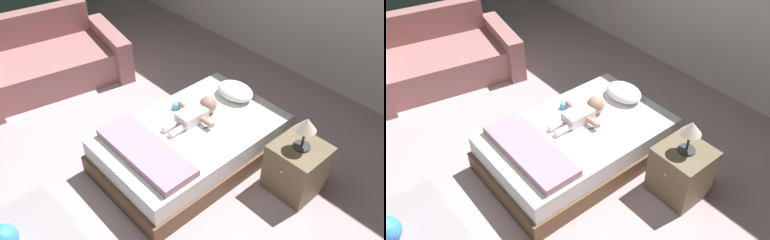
% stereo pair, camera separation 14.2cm
% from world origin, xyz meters
% --- Properties ---
extents(ground_plane, '(8.00, 8.00, 0.00)m').
position_xyz_m(ground_plane, '(0.00, 0.00, 0.00)').
color(ground_plane, '#B2969B').
extents(bed, '(1.15, 1.86, 0.40)m').
position_xyz_m(bed, '(0.28, 0.79, 0.20)').
color(bed, brown).
rests_on(bed, ground_plane).
extents(pillow, '(0.42, 0.31, 0.14)m').
position_xyz_m(pillow, '(0.19, 1.48, 0.48)').
color(pillow, white).
rests_on(pillow, bed).
extents(baby, '(0.49, 0.63, 0.18)m').
position_xyz_m(baby, '(0.19, 0.93, 0.47)').
color(baby, silver).
rests_on(baby, bed).
extents(toothbrush, '(0.05, 0.13, 0.02)m').
position_xyz_m(toothbrush, '(0.38, 0.93, 0.41)').
color(toothbrush, blue).
rests_on(toothbrush, bed).
extents(couch, '(1.42, 1.99, 0.80)m').
position_xyz_m(couch, '(-2.08, 0.41, 0.27)').
color(couch, '#A16B6A').
rests_on(couch, ground_plane).
extents(nightstand, '(0.45, 0.48, 0.51)m').
position_xyz_m(nightstand, '(1.21, 1.25, 0.25)').
color(nightstand, brown).
rests_on(nightstand, ground_plane).
extents(lamp, '(0.19, 0.19, 0.32)m').
position_xyz_m(lamp, '(1.21, 1.25, 0.74)').
color(lamp, '#333338').
rests_on(lamp, nightstand).
extents(toy_ball, '(0.24, 0.24, 0.24)m').
position_xyz_m(toy_ball, '(0.04, -1.06, 0.13)').
color(toy_ball, '#3A90E1').
rests_on(toy_ball, rug).
extents(blanket, '(1.04, 0.37, 0.08)m').
position_xyz_m(blanket, '(0.28, 0.23, 0.44)').
color(blanket, '#B38197').
rests_on(blanket, bed).
extents(toy_block, '(0.08, 0.08, 0.06)m').
position_xyz_m(toy_block, '(-0.06, 0.88, 0.44)').
color(toy_block, '#54ADCE').
rests_on(toy_block, bed).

